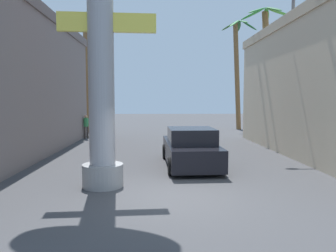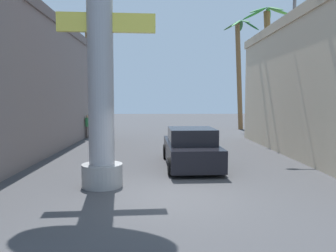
{
  "view_description": "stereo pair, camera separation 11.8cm",
  "coord_description": "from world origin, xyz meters",
  "px_view_note": "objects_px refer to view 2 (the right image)",
  "views": [
    {
      "loc": [
        -0.45,
        -8.76,
        2.67
      ],
      "look_at": [
        0.0,
        3.5,
        1.69
      ],
      "focal_mm": 35.0,
      "sensor_mm": 36.0,
      "label": 1
    },
    {
      "loc": [
        -0.33,
        -8.76,
        2.67
      ],
      "look_at": [
        0.0,
        3.5,
        1.69
      ],
      "focal_mm": 35.0,
      "sensor_mm": 36.0,
      "label": 2
    }
  ],
  "objects_px": {
    "neon_sign_pole": "(100,37)",
    "car_lead": "(191,149)",
    "street_lamp": "(287,58)",
    "palm_tree_far_right": "(239,67)",
    "palm_tree_near_right": "(329,29)",
    "pedestrian_far_left": "(88,125)",
    "palm_tree_mid_right": "(269,63)",
    "palm_tree_far_left": "(88,65)"
  },
  "relations": [
    {
      "from": "neon_sign_pole",
      "to": "car_lead",
      "type": "relative_size",
      "value": 2.02
    },
    {
      "from": "street_lamp",
      "to": "palm_tree_far_right",
      "type": "distance_m",
      "value": 13.21
    },
    {
      "from": "street_lamp",
      "to": "palm_tree_near_right",
      "type": "distance_m",
      "value": 3.07
    },
    {
      "from": "pedestrian_far_left",
      "to": "palm_tree_mid_right",
      "type": "bearing_deg",
      "value": -9.02
    },
    {
      "from": "neon_sign_pole",
      "to": "street_lamp",
      "type": "height_order",
      "value": "neon_sign_pole"
    },
    {
      "from": "palm_tree_far_left",
      "to": "palm_tree_far_right",
      "type": "distance_m",
      "value": 13.08
    },
    {
      "from": "palm_tree_mid_right",
      "to": "palm_tree_far_left",
      "type": "relative_size",
      "value": 0.91
    },
    {
      "from": "palm_tree_far_left",
      "to": "pedestrian_far_left",
      "type": "distance_m",
      "value": 6.28
    },
    {
      "from": "palm_tree_near_right",
      "to": "palm_tree_far_right",
      "type": "distance_m",
      "value": 16.07
    },
    {
      "from": "neon_sign_pole",
      "to": "street_lamp",
      "type": "distance_m",
      "value": 10.04
    },
    {
      "from": "palm_tree_mid_right",
      "to": "neon_sign_pole",
      "type": "bearing_deg",
      "value": -128.8
    },
    {
      "from": "palm_tree_far_left",
      "to": "neon_sign_pole",
      "type": "bearing_deg",
      "value": -76.75
    },
    {
      "from": "street_lamp",
      "to": "pedestrian_far_left",
      "type": "bearing_deg",
      "value": 149.04
    },
    {
      "from": "neon_sign_pole",
      "to": "pedestrian_far_left",
      "type": "relative_size",
      "value": 6.1
    },
    {
      "from": "neon_sign_pole",
      "to": "palm_tree_far_right",
      "type": "bearing_deg",
      "value": 65.15
    },
    {
      "from": "street_lamp",
      "to": "car_lead",
      "type": "bearing_deg",
      "value": -149.08
    },
    {
      "from": "palm_tree_far_left",
      "to": "palm_tree_near_right",
      "type": "xyz_separation_m",
      "value": [
        12.56,
        -13.94,
        0.01
      ]
    },
    {
      "from": "car_lead",
      "to": "palm_tree_mid_right",
      "type": "distance_m",
      "value": 10.61
    },
    {
      "from": "palm_tree_far_right",
      "to": "car_lead",
      "type": "bearing_deg",
      "value": -109.99
    },
    {
      "from": "car_lead",
      "to": "palm_tree_far_left",
      "type": "distance_m",
      "value": 16.39
    },
    {
      "from": "car_lead",
      "to": "pedestrian_far_left",
      "type": "xyz_separation_m",
      "value": [
        -6.23,
        9.73,
        0.25
      ]
    },
    {
      "from": "neon_sign_pole",
      "to": "palm_tree_far_right",
      "type": "relative_size",
      "value": 1.03
    },
    {
      "from": "palm_tree_near_right",
      "to": "car_lead",
      "type": "bearing_deg",
      "value": -179.2
    },
    {
      "from": "street_lamp",
      "to": "palm_tree_far_left",
      "type": "height_order",
      "value": "palm_tree_far_left"
    },
    {
      "from": "neon_sign_pole",
      "to": "palm_tree_near_right",
      "type": "relative_size",
      "value": 1.07
    },
    {
      "from": "pedestrian_far_left",
      "to": "street_lamp",
      "type": "bearing_deg",
      "value": -30.96
    },
    {
      "from": "street_lamp",
      "to": "palm_tree_far_left",
      "type": "xyz_separation_m",
      "value": [
        -12.03,
        11.02,
        0.78
      ]
    },
    {
      "from": "palm_tree_near_right",
      "to": "palm_tree_mid_right",
      "type": "bearing_deg",
      "value": 88.43
    },
    {
      "from": "street_lamp",
      "to": "car_lead",
      "type": "xyz_separation_m",
      "value": [
        -5.0,
        -2.99,
        -3.99
      ]
    },
    {
      "from": "neon_sign_pole",
      "to": "street_lamp",
      "type": "bearing_deg",
      "value": 37.05
    },
    {
      "from": "neon_sign_pole",
      "to": "palm_tree_far_right",
      "type": "xyz_separation_m",
      "value": [
        8.89,
        19.2,
        1.0
      ]
    },
    {
      "from": "palm_tree_far_right",
      "to": "palm_tree_near_right",
      "type": "bearing_deg",
      "value": -91.24
    },
    {
      "from": "car_lead",
      "to": "palm_tree_far_left",
      "type": "xyz_separation_m",
      "value": [
        -7.04,
        14.02,
        4.77
      ]
    },
    {
      "from": "car_lead",
      "to": "palm_tree_far_right",
      "type": "height_order",
      "value": "palm_tree_far_right"
    },
    {
      "from": "palm_tree_far_right",
      "to": "street_lamp",
      "type": "bearing_deg",
      "value": -93.82
    },
    {
      "from": "street_lamp",
      "to": "pedestrian_far_left",
      "type": "height_order",
      "value": "street_lamp"
    },
    {
      "from": "neon_sign_pole",
      "to": "palm_tree_far_left",
      "type": "distance_m",
      "value": 17.56
    },
    {
      "from": "palm_tree_far_right",
      "to": "pedestrian_far_left",
      "type": "xyz_separation_m",
      "value": [
        -12.11,
        -6.41,
        -4.59
      ]
    },
    {
      "from": "street_lamp",
      "to": "palm_tree_far_left",
      "type": "distance_m",
      "value": 16.34
    },
    {
      "from": "palm_tree_far_left",
      "to": "palm_tree_near_right",
      "type": "height_order",
      "value": "palm_tree_far_left"
    },
    {
      "from": "palm_tree_mid_right",
      "to": "pedestrian_far_left",
      "type": "height_order",
      "value": "palm_tree_mid_right"
    },
    {
      "from": "car_lead",
      "to": "palm_tree_near_right",
      "type": "height_order",
      "value": "palm_tree_near_right"
    }
  ]
}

